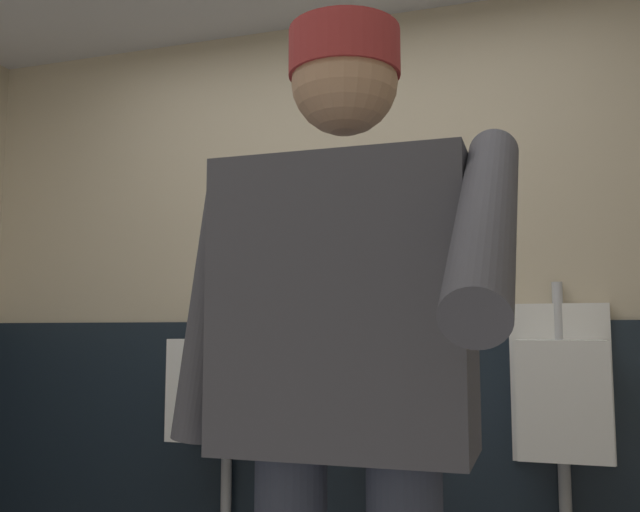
{
  "coord_description": "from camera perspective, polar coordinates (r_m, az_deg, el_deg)",
  "views": [
    {
      "loc": [
        0.85,
        -1.49,
        1.03
      ],
      "look_at": [
        0.25,
        0.38,
        1.25
      ],
      "focal_mm": 38.4,
      "sensor_mm": 36.0,
      "label": 1
    }
  ],
  "objects": [
    {
      "name": "privacy_divider_panel",
      "position": [
        3.04,
        -2.53,
        -7.88
      ],
      "size": [
        0.04,
        0.4,
        0.9
      ],
      "primitive_type": "cube",
      "color": "#4C4C51"
    },
    {
      "name": "wainscot_band_back",
      "position": [
        3.21,
        2.44,
        -15.14
      ],
      "size": [
        4.08,
        0.03,
        1.08
      ],
      "primitive_type": "cube",
      "color": "#19232D",
      "rests_on": "ground_plane"
    },
    {
      "name": "urinal_right",
      "position": [
        2.93,
        19.51,
        -10.98
      ],
      "size": [
        0.4,
        0.34,
        1.24
      ],
      "color": "white",
      "rests_on": "ground_plane"
    },
    {
      "name": "urinal_middle",
      "position": [
        3.0,
        4.78,
        -11.18
      ],
      "size": [
        0.4,
        0.34,
        1.24
      ],
      "color": "white",
      "rests_on": "ground_plane"
    },
    {
      "name": "urinal_left",
      "position": [
        3.26,
        -8.4,
        -10.76
      ],
      "size": [
        0.4,
        0.34,
        1.24
      ],
      "color": "white",
      "rests_on": "ground_plane"
    },
    {
      "name": "wall_back",
      "position": [
        3.26,
        2.73,
        -2.1
      ],
      "size": [
        4.68,
        0.12,
        2.54
      ],
      "primitive_type": "cube",
      "color": "beige",
      "rests_on": "ground_plane"
    },
    {
      "name": "person",
      "position": [
        1.32,
        2.05,
        -9.25
      ],
      "size": [
        0.7,
        0.6,
        1.63
      ],
      "color": "#2D3342",
      "rests_on": "ground_plane"
    }
  ]
}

